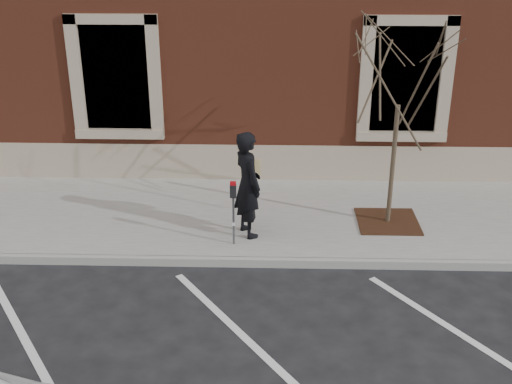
{
  "coord_description": "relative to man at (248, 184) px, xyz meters",
  "views": [
    {
      "loc": [
        0.29,
        -9.59,
        5.52
      ],
      "look_at": [
        0.0,
        0.6,
        1.1
      ],
      "focal_mm": 45.0,
      "sensor_mm": 36.0,
      "label": 1
    }
  ],
  "objects": [
    {
      "name": "ground",
      "position": [
        0.15,
        -0.88,
        -1.13
      ],
      "size": [
        120.0,
        120.0,
        0.0
      ],
      "primitive_type": "plane",
      "color": "#28282B",
      "rests_on": "ground"
    },
    {
      "name": "sidewalk_near",
      "position": [
        0.15,
        0.87,
        -1.05
      ],
      "size": [
        40.0,
        3.5,
        0.15
      ],
      "primitive_type": "cube",
      "color": "#B2AFA7",
      "rests_on": "ground"
    },
    {
      "name": "curb_near",
      "position": [
        0.15,
        -0.93,
        -1.05
      ],
      "size": [
        40.0,
        0.12,
        0.15
      ],
      "primitive_type": "cube",
      "color": "#9E9E99",
      "rests_on": "ground"
    },
    {
      "name": "parking_stripes",
      "position": [
        0.15,
        -3.08,
        -1.12
      ],
      "size": [
        28.0,
        4.4,
        0.01
      ],
      "primitive_type": null,
      "color": "silver",
      "rests_on": "ground"
    },
    {
      "name": "man",
      "position": [
        0.0,
        0.0,
        0.0
      ],
      "size": [
        0.74,
        0.85,
        1.95
      ],
      "primitive_type": "imported",
      "rotation": [
        0.0,
        0.0,
        2.05
      ],
      "color": "black",
      "rests_on": "sidewalk_near"
    },
    {
      "name": "parking_meter",
      "position": [
        -0.23,
        -0.41,
        -0.15
      ],
      "size": [
        0.11,
        0.08,
        1.19
      ],
      "rotation": [
        0.0,
        0.0,
        0.32
      ],
      "color": "#595B60",
      "rests_on": "sidewalk_near"
    },
    {
      "name": "tree_grate",
      "position": [
        2.64,
        0.55,
        -0.96
      ],
      "size": [
        1.14,
        1.14,
        0.03
      ],
      "primitive_type": "cube",
      "color": "#402714",
      "rests_on": "sidewalk_near"
    },
    {
      "name": "sapling",
      "position": [
        2.64,
        0.55,
        1.94
      ],
      "size": [
        2.5,
        2.5,
        4.17
      ],
      "color": "brown",
      "rests_on": "sidewalk_near"
    }
  ]
}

